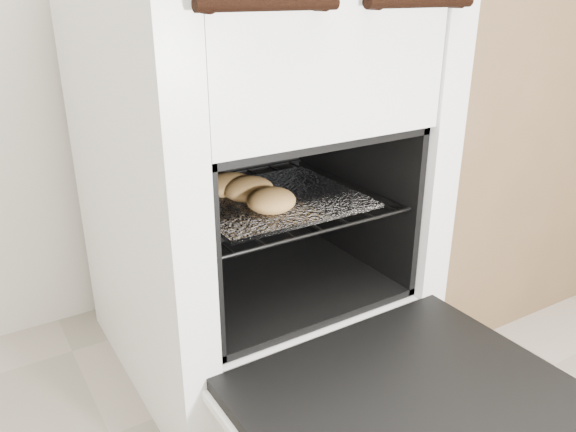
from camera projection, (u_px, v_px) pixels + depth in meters
The scene contains 6 objects.
stove at pixel (252, 173), 1.27m from camera, with size 0.63×0.70×0.97m.
oven_door at pixel (406, 401), 0.95m from camera, with size 0.57×0.44×0.04m.
oven_rack at pixel (268, 199), 1.24m from camera, with size 0.46×0.44×0.01m.
foil_sheet at pixel (273, 199), 1.22m from camera, with size 0.36×0.32×0.01m, color white.
baked_rolls at pixel (247, 190), 1.18m from camera, with size 0.17×0.26×0.05m.
counter at pixel (485, 115), 1.73m from camera, with size 1.00×0.67×1.00m, color brown.
Camera 1 is at (-0.50, 0.07, 0.86)m, focal length 35.00 mm.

